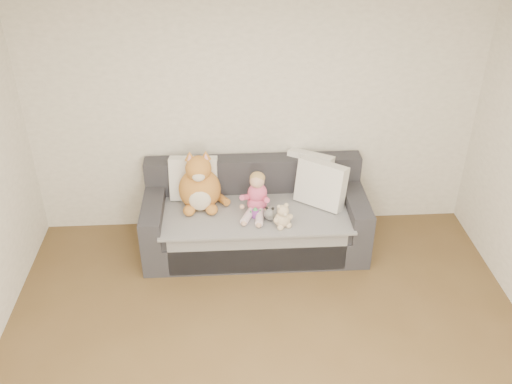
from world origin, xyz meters
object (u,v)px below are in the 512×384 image
plush_cat (200,186)px  toddler (257,196)px  sofa (255,219)px  teddy_bear (283,218)px  sippy_cup (255,212)px

plush_cat → toddler: bearing=-14.3°
toddler → plush_cat: 0.57m
sofa → toddler: toddler is taller
plush_cat → teddy_bear: (0.78, -0.40, -0.13)m
sippy_cup → teddy_bear: bearing=-33.5°
sofa → teddy_bear: (0.24, -0.37, 0.26)m
sofa → sippy_cup: sofa is taller
sofa → toddler: 0.35m
sippy_cup → toddler: bearing=80.1°
teddy_bear → sippy_cup: 0.30m
teddy_bear → plush_cat: bearing=131.6°
toddler → plush_cat: size_ratio=0.68×
toddler → sippy_cup: 0.16m
plush_cat → sippy_cup: plush_cat is taller
plush_cat → teddy_bear: 0.88m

